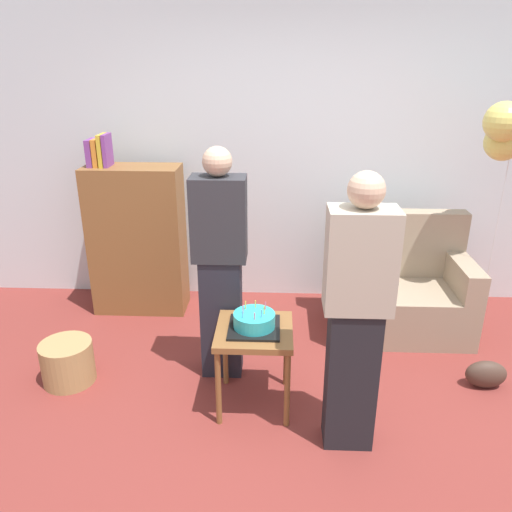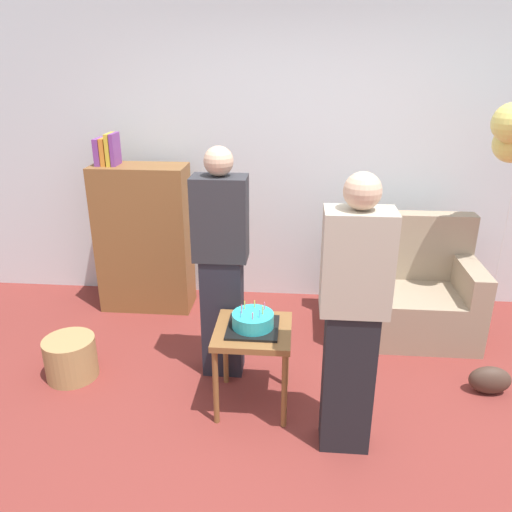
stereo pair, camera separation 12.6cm
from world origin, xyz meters
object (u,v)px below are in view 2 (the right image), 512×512
Objects in this scene: side_table at (253,340)px; handbag at (489,380)px; birthday_cake at (253,321)px; person_blowing_candles at (221,265)px; bookshelf at (144,237)px; couch at (404,293)px; wicker_basket at (71,358)px; person_holding_cake at (352,319)px.

side_table is 1.65m from handbag.
birthday_cake is 1.69m from handbag.
birthday_cake is 1.14× the size of handbag.
person_blowing_candles reaches higher than side_table.
birthday_cake is (1.09, -1.33, -0.05)m from bookshelf.
couch is 3.93× the size of handbag.
wicker_basket is 1.29× the size of handbag.
wicker_basket is 2.91m from handbag.
person_holding_cake is (1.65, -1.65, 0.17)m from bookshelf.
bookshelf is 2.34m from person_holding_cake.
couch is at bearing -6.67° from bookshelf.
birthday_cake reaches higher than wicker_basket.
couch is 1.58m from person_holding_cake.
bookshelf is 5.58× the size of handbag.
couch is 3.06× the size of wicker_basket.
person_holding_cake is at bearing -15.03° from wicker_basket.
side_table is at bearing -171.30° from handbag.
person_blowing_candles and person_holding_cake have the same top height.
couch reaches higher than wicker_basket.
person_blowing_candles is at bearing 176.25° from handbag.
wicker_basket is at bearing 171.92° from birthday_cake.
bookshelf is at bearing 129.33° from side_table.
side_table is (-1.15, -1.06, 0.14)m from couch.
person_holding_cake reaches higher than bookshelf.
couch is 0.67× the size of person_holding_cake.
couch is at bearing 42.78° from birthday_cake.
couch is 2.63m from wicker_basket.
birthday_cake reaches higher than side_table.
birthday_cake is 0.89× the size of wicker_basket.
bookshelf is at bearing -48.45° from person_holding_cake.
birthday_cake is 0.20× the size of person_blowing_candles.
handbag is at bearing 8.70° from side_table.
bookshelf is 1.27m from wicker_basket.
person_blowing_candles is at bearing -153.39° from couch.
person_blowing_candles reaches higher than birthday_cake.
couch is 1.57m from side_table.
couch is at bearing 26.03° from person_blowing_candles.
bookshelf reaches higher than wicker_basket.
side_table is at bearing -50.67° from bookshelf.
bookshelf is 4.88× the size of birthday_cake.
person_holding_cake is at bearing -44.86° from bookshelf.
person_holding_cake is at bearing -151.25° from handbag.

